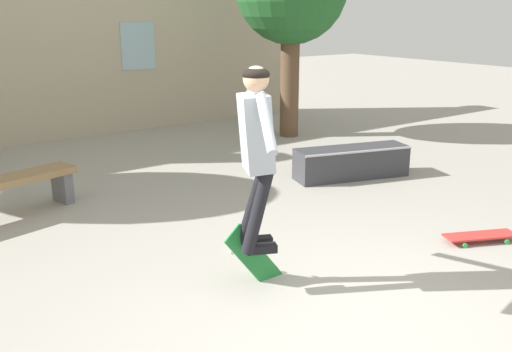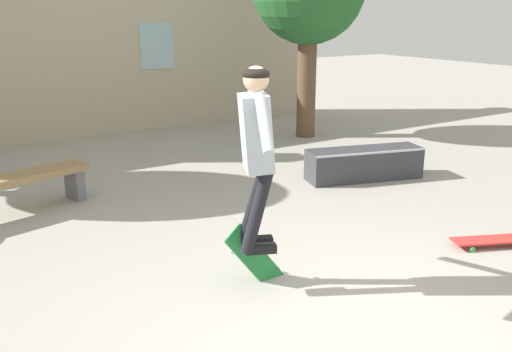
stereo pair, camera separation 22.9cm
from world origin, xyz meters
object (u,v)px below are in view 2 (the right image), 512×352
object	(u,v)px
skate_ledge	(364,164)
park_bench	(10,186)
skater	(256,143)
skateboard_resting	(489,240)
skateboard_flipping	(257,261)

from	to	relation	value
skate_ledge	park_bench	bearing A→B (deg)	-177.98
skate_ledge	skater	world-z (taller)	skater
park_bench	skateboard_resting	size ratio (longest dim) A/B	2.41
skateboard_flipping	skateboard_resting	bearing A→B (deg)	-5.45
skate_ledge	skateboard_flipping	size ratio (longest dim) A/B	2.26
skater	skateboard_flipping	distance (m)	1.12
skateboard_resting	skate_ledge	bearing A→B (deg)	-79.24
skateboard_flipping	skateboard_resting	distance (m)	2.52
park_bench	skateboard_flipping	distance (m)	3.39
skate_ledge	skater	size ratio (longest dim) A/B	1.11
skateboard_flipping	skate_ledge	bearing A→B (deg)	41.05
skate_ledge	skateboard_resting	xyz separation A→B (m)	(-0.60, -2.52, -0.16)
skater	skateboard_resting	distance (m)	2.85
skate_ledge	skateboard_resting	size ratio (longest dim) A/B	2.17
park_bench	skate_ledge	size ratio (longest dim) A/B	1.11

